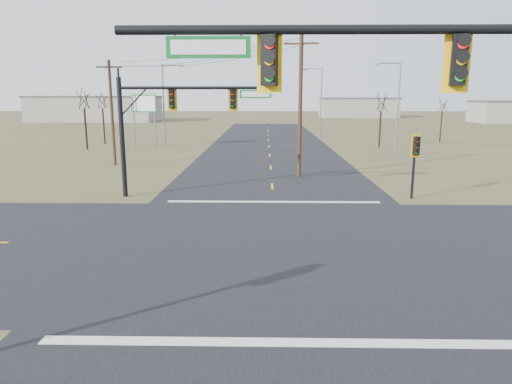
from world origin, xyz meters
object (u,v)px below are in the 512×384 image
at_px(utility_pole_near, 300,106).
at_px(streetlight_c, 165,101).
at_px(streetlight_a, 396,104).
at_px(pedestal_signal_ne, 416,151).
at_px(bare_tree_b, 102,100).
at_px(streetlight_b, 320,99).
at_px(highway_sign, 144,110).
at_px(bare_tree_d, 443,105).
at_px(utility_pole_far, 112,111).
at_px(mast_arm_far, 172,111).
at_px(mast_arm_near, 477,106).
at_px(bare_tree_a, 83,98).
at_px(bare_tree_c, 381,102).

height_order(utility_pole_near, streetlight_c, utility_pole_near).
bearing_deg(streetlight_a, streetlight_c, 177.23).
height_order(pedestal_signal_ne, bare_tree_b, bare_tree_b).
height_order(streetlight_a, streetlight_b, streetlight_b).
bearing_deg(streetlight_a, highway_sign, -178.39).
xyz_separation_m(pedestal_signal_ne, streetlight_b, (-1.10, 37.88, 2.58)).
bearing_deg(bare_tree_d, streetlight_c, -170.66).
relative_size(streetlight_a, bare_tree_d, 1.55).
relative_size(utility_pole_far, streetlight_b, 0.91).
height_order(mast_arm_far, streetlight_a, streetlight_a).
relative_size(highway_sign, bare_tree_d, 1.03).
xyz_separation_m(streetlight_b, streetlight_c, (-19.11, -10.19, -0.08)).
xyz_separation_m(pedestal_signal_ne, utility_pole_far, (-21.61, 12.84, 1.77)).
bearing_deg(utility_pole_near, highway_sign, 130.53).
relative_size(streetlight_b, streetlight_c, 1.02).
relative_size(highway_sign, bare_tree_b, 0.90).
height_order(utility_pole_near, streetlight_a, utility_pole_near).
bearing_deg(utility_pole_near, mast_arm_near, -85.02).
distance_m(pedestal_signal_ne, highway_sign, 34.54).
bearing_deg(utility_pole_near, utility_pole_far, 160.01).
height_order(highway_sign, bare_tree_d, highway_sign).
height_order(mast_arm_far, streetlight_b, streetlight_b).
relative_size(bare_tree_b, bare_tree_d, 1.14).
bearing_deg(bare_tree_a, highway_sign, 15.73).
bearing_deg(bare_tree_c, pedestal_signal_ne, -99.82).
bearing_deg(bare_tree_b, streetlight_c, -19.45).
bearing_deg(bare_tree_a, pedestal_signal_ne, -40.67).
distance_m(utility_pole_near, highway_sign, 25.10).
bearing_deg(utility_pole_near, streetlight_b, 80.77).
height_order(utility_pole_near, streetlight_b, utility_pole_near).
bearing_deg(pedestal_signal_ne, streetlight_c, 109.11).
bearing_deg(utility_pole_far, pedestal_signal_ne, -30.71).
bearing_deg(streetlight_c, utility_pole_near, -55.52).
bearing_deg(pedestal_signal_ne, mast_arm_near, -121.24).
relative_size(mast_arm_near, mast_arm_far, 1.29).
height_order(utility_pole_near, bare_tree_b, utility_pole_near).
height_order(utility_pole_far, bare_tree_d, utility_pole_far).
height_order(highway_sign, bare_tree_b, bare_tree_b).
height_order(mast_arm_near, utility_pole_far, utility_pole_far).
bearing_deg(mast_arm_near, streetlight_b, 102.81).
relative_size(highway_sign, streetlight_c, 0.64).
bearing_deg(streetlight_b, bare_tree_b, 175.88).
relative_size(utility_pole_far, highway_sign, 1.46).
distance_m(streetlight_b, bare_tree_b, 28.49).
xyz_separation_m(mast_arm_near, bare_tree_b, (-24.61, 46.72, -0.35)).
distance_m(utility_pole_near, bare_tree_b, 32.57).
height_order(mast_arm_near, streetlight_a, streetlight_a).
bearing_deg(utility_pole_near, pedestal_signal_ne, -49.74).
height_order(streetlight_c, bare_tree_b, streetlight_c).
bearing_deg(utility_pole_far, highway_sign, 93.34).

